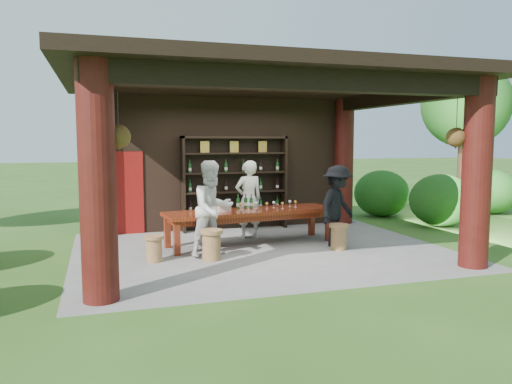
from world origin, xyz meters
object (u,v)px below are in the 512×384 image
object	(u,v)px
host	(249,199)
guest_woman	(213,209)
stool_near_right	(339,236)
tasting_table	(251,215)
guest_man	(337,206)
napkin_basket	(224,208)
wine_shelf	(235,183)
stool_near_left	(211,244)
stool_far_left	(154,248)

from	to	relation	value
host	guest_woman	size ratio (longest dim) A/B	0.96
stool_near_right	host	bearing A→B (deg)	128.09
tasting_table	guest_man	world-z (taller)	guest_man
guest_woman	napkin_basket	world-z (taller)	guest_woman
stool_near_right	guest_man	xyz separation A→B (m)	(0.13, 0.33, 0.58)
wine_shelf	guest_woman	xyz separation A→B (m)	(-1.16, -2.64, -0.25)
stool_near_left	napkin_basket	distance (m)	1.27
host	guest_man	bearing A→B (deg)	129.16
wine_shelf	host	bearing A→B (deg)	-88.88
napkin_basket	tasting_table	bearing A→B (deg)	7.23
guest_woman	napkin_basket	size ratio (longest dim) A/B	7.10
napkin_basket	guest_man	bearing A→B (deg)	-15.62
stool_near_right	guest_man	size ratio (longest dim) A/B	0.31
wine_shelf	guest_woman	world-z (taller)	wine_shelf
tasting_table	guest_man	size ratio (longest dim) A/B	2.20
guest_man	host	bearing A→B (deg)	102.93
host	guest_woman	bearing A→B (deg)	44.95
wine_shelf	guest_man	size ratio (longest dim) A/B	1.55
guest_woman	stool_near_right	bearing A→B (deg)	-25.52
stool_near_left	stool_far_left	xyz separation A→B (m)	(-1.04, 0.18, -0.04)
tasting_table	guest_woman	xyz separation A→B (m)	(-1.01, -0.79, 0.29)
stool_near_right	host	world-z (taller)	host
napkin_basket	stool_near_right	bearing A→B (deg)	-24.05
host	stool_far_left	bearing A→B (deg)	28.66
guest_woman	napkin_basket	bearing A→B (deg)	40.83
stool_far_left	napkin_basket	size ratio (longest dim) A/B	1.88
host	wine_shelf	bearing A→B (deg)	-96.07
guest_woman	guest_man	size ratio (longest dim) A/B	1.08
wine_shelf	stool_near_left	size ratio (longest dim) A/B	4.64
stool_near_right	guest_man	distance (m)	0.67
wine_shelf	napkin_basket	size ratio (longest dim) A/B	10.20
tasting_table	stool_far_left	size ratio (longest dim) A/B	7.73
stool_far_left	guest_man	distance (m)	3.89
wine_shelf	host	world-z (taller)	wine_shelf
wine_shelf	tasting_table	distance (m)	1.93
stool_near_left	napkin_basket	world-z (taller)	napkin_basket
stool_far_left	napkin_basket	distance (m)	1.86
stool_far_left	stool_near_right	bearing A→B (deg)	-1.47
stool_near_right	guest_woman	xyz separation A→B (m)	(-2.57, 0.25, 0.64)
stool_near_left	stool_near_right	world-z (taller)	stool_near_left
host	napkin_basket	xyz separation A→B (m)	(-0.78, -0.80, -0.07)
tasting_table	stool_near_left	world-z (taller)	tasting_table
guest_man	napkin_basket	xyz separation A→B (m)	(-2.30, 0.64, -0.04)
stool_far_left	host	distance (m)	2.93
guest_woman	guest_man	xyz separation A→B (m)	(2.70, 0.07, -0.07)
wine_shelf	stool_near_left	bearing A→B (deg)	-112.94
host	napkin_basket	world-z (taller)	host
wine_shelf	stool_near_right	xyz separation A→B (m)	(1.41, -2.90, -0.89)
wine_shelf	stool_near_right	bearing A→B (deg)	-64.03
stool_near_left	stool_far_left	bearing A→B (deg)	170.25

